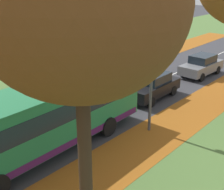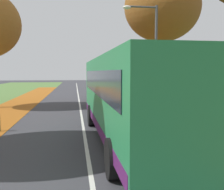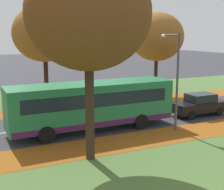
{
  "view_description": "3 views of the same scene",
  "coord_description": "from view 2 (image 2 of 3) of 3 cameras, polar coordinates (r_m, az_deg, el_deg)",
  "views": [
    {
      "loc": [
        11.93,
        3.04,
        7.51
      ],
      "look_at": [
        1.87,
        14.63,
        1.53
      ],
      "focal_mm": 50.0,
      "sensor_mm": 36.0,
      "label": 1
    },
    {
      "loc": [
        -0.36,
        1.31,
        2.49
      ],
      "look_at": [
        1.62,
        15.18,
        1.25
      ],
      "focal_mm": 42.0,
      "sensor_mm": 36.0,
      "label": 2
    },
    {
      "loc": [
        19.38,
        3.62,
        5.92
      ],
      "look_at": [
        1.6,
        11.82,
        2.11
      ],
      "focal_mm": 50.0,
      "sensor_mm": 36.0,
      "label": 3
    }
  ],
  "objects": [
    {
      "name": "leaf_litter_right",
      "position": [
        13.84,
        13.06,
        -5.38
      ],
      "size": [
        2.8,
        60.0,
        0.0
      ],
      "primitive_type": "cube",
      "color": "#9E5619",
      "rests_on": "grass_verge_right"
    },
    {
      "name": "tree_right_mid",
      "position": [
        21.0,
        10.87,
        18.17
      ],
      "size": [
        5.68,
        5.68,
        9.87
      ],
      "color": "#422D1E",
      "rests_on": "ground"
    },
    {
      "name": "streetlamp_right",
      "position": [
        14.4,
        8.27,
        9.99
      ],
      "size": [
        1.89,
        0.28,
        6.0
      ],
      "color": "#47474C",
      "rests_on": "ground"
    },
    {
      "name": "grass_verge_right",
      "position": [
        21.14,
        18.84,
        -1.95
      ],
      "size": [
        12.0,
        90.0,
        0.01
      ],
      "primitive_type": "cube",
      "color": "#517538",
      "rests_on": "ground"
    },
    {
      "name": "road_centre_line",
      "position": [
        18.85,
        -6.98,
        -2.54
      ],
      "size": [
        0.12,
        80.0,
        0.01
      ],
      "primitive_type": "cube",
      "color": "silver",
      "rests_on": "ground"
    },
    {
      "name": "car_black_lead",
      "position": [
        17.82,
        -1.83,
        -0.33
      ],
      "size": [
        1.81,
        4.21,
        1.62
      ],
      "color": "black",
      "rests_on": "ground"
    },
    {
      "name": "bus",
      "position": [
        9.35,
        4.17,
        0.22
      ],
      "size": [
        2.81,
        10.45,
        2.98
      ],
      "color": "#237A47",
      "rests_on": "ground"
    },
    {
      "name": "car_grey_following",
      "position": [
        24.29,
        -3.09,
        1.11
      ],
      "size": [
        1.93,
        4.27,
        1.62
      ],
      "color": "slate",
      "rests_on": "ground"
    }
  ]
}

